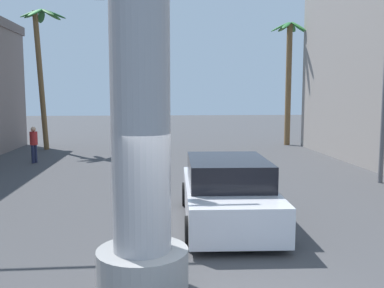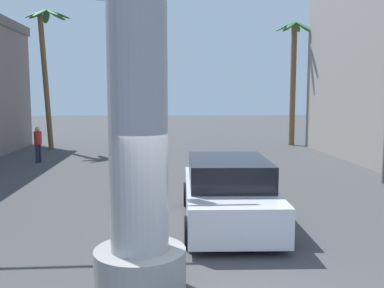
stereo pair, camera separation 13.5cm
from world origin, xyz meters
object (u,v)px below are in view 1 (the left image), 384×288
palm_tree_far_left (41,56)px  palm_tree_far_right (289,70)px  pedestrian_far_left (34,142)px  street_lamp (377,60)px  car_lead (227,192)px

palm_tree_far_left → palm_tree_far_right: palm_tree_far_left is taller
palm_tree_far_right → pedestrian_far_left: bearing=-156.5°
palm_tree_far_left → palm_tree_far_right: size_ratio=1.04×
palm_tree_far_right → pedestrian_far_left: (-13.50, -5.87, -3.59)m
palm_tree_far_left → pedestrian_far_left: palm_tree_far_left is taller
palm_tree_far_right → palm_tree_far_left: bearing=-174.7°
pedestrian_far_left → street_lamp: bearing=-22.9°
street_lamp → palm_tree_far_right: palm_tree_far_right is taller
street_lamp → car_lead: size_ratio=1.47×
pedestrian_far_left → palm_tree_far_left: bearing=98.5°
street_lamp → palm_tree_far_right: 11.38m
car_lead → palm_tree_far_left: bearing=119.0°
car_lead → palm_tree_far_right: bearing=67.9°
street_lamp → palm_tree_far_left: size_ratio=0.92×
palm_tree_far_left → pedestrian_far_left: 6.22m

